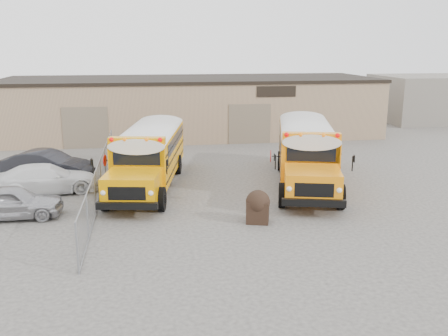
{
  "coord_description": "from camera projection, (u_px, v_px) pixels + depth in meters",
  "views": [
    {
      "loc": [
        -3.63,
        -21.47,
        7.25
      ],
      "look_at": [
        -0.1,
        1.19,
        1.6
      ],
      "focal_mm": 40.0,
      "sensor_mm": 36.0,
      "label": 1
    }
  ],
  "objects": [
    {
      "name": "car_dark",
      "position": [
        47.0,
        165.0,
        27.55
      ],
      "size": [
        5.22,
        3.17,
        1.62
      ],
      "primitive_type": "imported",
      "rotation": [
        0.0,
        0.0,
        1.25
      ],
      "color": "black",
      "rests_on": "ground"
    },
    {
      "name": "car_silver",
      "position": [
        11.0,
        202.0,
        21.34
      ],
      "size": [
        4.3,
        1.77,
        1.46
      ],
      "primitive_type": "imported",
      "rotation": [
        0.0,
        0.0,
        1.58
      ],
      "color": "#A4A4A9",
      "rests_on": "ground"
    },
    {
      "name": "distant_building_right",
      "position": [
        431.0,
        98.0,
        48.95
      ],
      "size": [
        10.0,
        8.0,
        4.4
      ],
      "primitive_type": "cube",
      "color": "gray",
      "rests_on": "ground"
    },
    {
      "name": "chainlink_fence",
      "position": [
        101.0,
        177.0,
        24.64
      ],
      "size": [
        0.07,
        18.07,
        1.81
      ],
      "color": "gray",
      "rests_on": "ground"
    },
    {
      "name": "tarp_bundle",
      "position": [
        258.0,
        206.0,
        20.87
      ],
      "size": [
        1.13,
        1.06,
        1.39
      ],
      "color": "black",
      "rests_on": "ground"
    },
    {
      "name": "school_bus_left",
      "position": [
        166.0,
        130.0,
        32.75
      ],
      "size": [
        4.46,
        11.11,
        3.17
      ],
      "color": "#E59200",
      "rests_on": "ground"
    },
    {
      "name": "school_bus_right",
      "position": [
        300.0,
        127.0,
        33.52
      ],
      "size": [
        5.48,
        11.62,
        3.31
      ],
      "color": "orange",
      "rests_on": "ground"
    },
    {
      "name": "ground",
      "position": [
        230.0,
        208.0,
        22.87
      ],
      "size": [
        120.0,
        120.0,
        0.0
      ],
      "primitive_type": "plane",
      "color": "#44413E",
      "rests_on": "ground"
    },
    {
      "name": "warehouse",
      "position": [
        191.0,
        106.0,
        41.49
      ],
      "size": [
        30.2,
        10.2,
        4.67
      ],
      "color": "#A18563",
      "rests_on": "ground"
    },
    {
      "name": "car_white",
      "position": [
        46.0,
        179.0,
        25.02
      ],
      "size": [
        5.38,
        2.96,
        1.48
      ],
      "primitive_type": "imported",
      "rotation": [
        0.0,
        0.0,
        1.75
      ],
      "color": "white",
      "rests_on": "ground"
    }
  ]
}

